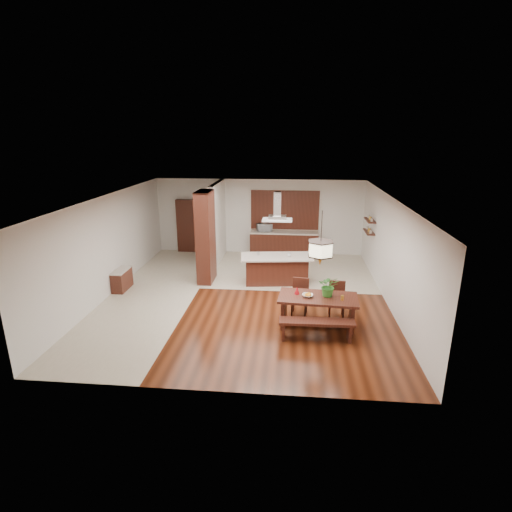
# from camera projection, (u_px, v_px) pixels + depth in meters

# --- Properties ---
(room_shell) EXTENTS (9.00, 9.04, 2.92)m
(room_shell) POSITION_uv_depth(u_px,v_px,m) (245.00, 228.00, 11.06)
(room_shell) COLOR #3A170A
(room_shell) RESTS_ON ground
(tile_hallway) EXTENTS (2.50, 9.00, 0.01)m
(tile_hallway) POSITION_uv_depth(u_px,v_px,m) (154.00, 293.00, 11.91)
(tile_hallway) COLOR beige
(tile_hallway) RESTS_ON ground
(tile_kitchen) EXTENTS (5.50, 4.00, 0.01)m
(tile_kitchen) POSITION_uv_depth(u_px,v_px,m) (290.00, 270.00, 13.93)
(tile_kitchen) COLOR beige
(tile_kitchen) RESTS_ON ground
(soffit_band) EXTENTS (8.00, 9.00, 0.02)m
(soffit_band) POSITION_uv_depth(u_px,v_px,m) (245.00, 198.00, 10.81)
(soffit_band) COLOR #3D210F
(soffit_band) RESTS_ON room_shell
(partition_pier) EXTENTS (0.45, 1.00, 2.90)m
(partition_pier) POSITION_uv_depth(u_px,v_px,m) (206.00, 237.00, 12.50)
(partition_pier) COLOR black
(partition_pier) RESTS_ON ground
(partition_stub) EXTENTS (0.18, 2.40, 2.90)m
(partition_stub) POSITION_uv_depth(u_px,v_px,m) (218.00, 223.00, 14.50)
(partition_stub) COLOR silver
(partition_stub) RESTS_ON ground
(hallway_console) EXTENTS (0.37, 0.88, 0.63)m
(hallway_console) POSITION_uv_depth(u_px,v_px,m) (122.00, 280.00, 12.10)
(hallway_console) COLOR black
(hallway_console) RESTS_ON ground
(hallway_doorway) EXTENTS (1.10, 0.20, 2.10)m
(hallway_doorway) POSITION_uv_depth(u_px,v_px,m) (191.00, 226.00, 15.78)
(hallway_doorway) COLOR black
(hallway_doorway) RESTS_ON ground
(rear_counter) EXTENTS (2.60, 0.62, 0.95)m
(rear_counter) POSITION_uv_depth(u_px,v_px,m) (284.00, 244.00, 15.43)
(rear_counter) COLOR black
(rear_counter) RESTS_ON ground
(kitchen_window) EXTENTS (2.60, 0.08, 1.50)m
(kitchen_window) POSITION_uv_depth(u_px,v_px,m) (285.00, 210.00, 15.30)
(kitchen_window) COLOR olive
(kitchen_window) RESTS_ON room_shell
(shelf_lower) EXTENTS (0.26, 0.90, 0.04)m
(shelf_lower) POSITION_uv_depth(u_px,v_px,m) (369.00, 232.00, 13.38)
(shelf_lower) COLOR black
(shelf_lower) RESTS_ON room_shell
(shelf_upper) EXTENTS (0.26, 0.90, 0.04)m
(shelf_upper) POSITION_uv_depth(u_px,v_px,m) (370.00, 220.00, 13.26)
(shelf_upper) COLOR black
(shelf_upper) RESTS_ON room_shell
(dining_table) EXTENTS (1.96, 1.09, 0.79)m
(dining_table) POSITION_uv_depth(u_px,v_px,m) (318.00, 305.00, 9.71)
(dining_table) COLOR black
(dining_table) RESTS_ON ground
(dining_bench) EXTENTS (1.73, 0.41, 0.48)m
(dining_bench) POSITION_uv_depth(u_px,v_px,m) (316.00, 330.00, 9.17)
(dining_bench) COLOR black
(dining_bench) RESTS_ON ground
(dining_chair_left) EXTENTS (0.48, 0.48, 0.97)m
(dining_chair_left) POSITION_uv_depth(u_px,v_px,m) (300.00, 298.00, 10.36)
(dining_chair_left) COLOR black
(dining_chair_left) RESTS_ON ground
(dining_chair_right) EXTENTS (0.44, 0.44, 0.94)m
(dining_chair_right) POSITION_uv_depth(u_px,v_px,m) (337.00, 300.00, 10.21)
(dining_chair_right) COLOR black
(dining_chair_right) RESTS_ON ground
(pendant_lantern) EXTENTS (0.64, 0.64, 1.31)m
(pendant_lantern) POSITION_uv_depth(u_px,v_px,m) (321.00, 238.00, 9.22)
(pendant_lantern) COLOR #F7EDBD
(pendant_lantern) RESTS_ON room_shell
(foliage_plant) EXTENTS (0.51, 0.45, 0.53)m
(foliage_plant) POSITION_uv_depth(u_px,v_px,m) (329.00, 286.00, 9.60)
(foliage_plant) COLOR #307727
(foliage_plant) RESTS_ON dining_table
(fruit_bowl) EXTENTS (0.29, 0.29, 0.06)m
(fruit_bowl) POSITION_uv_depth(u_px,v_px,m) (307.00, 295.00, 9.63)
(fruit_bowl) COLOR beige
(fruit_bowl) RESTS_ON dining_table
(napkin_cone) EXTENTS (0.13, 0.13, 0.20)m
(napkin_cone) POSITION_uv_depth(u_px,v_px,m) (297.00, 290.00, 9.78)
(napkin_cone) COLOR #A70B14
(napkin_cone) RESTS_ON dining_table
(gold_ornament) EXTENTS (0.08, 0.08, 0.11)m
(gold_ornament) POSITION_uv_depth(u_px,v_px,m) (342.00, 298.00, 9.44)
(gold_ornament) COLOR gold
(gold_ornament) RESTS_ON dining_table
(kitchen_island) EXTENTS (2.31, 1.21, 0.91)m
(kitchen_island) POSITION_uv_depth(u_px,v_px,m) (276.00, 269.00, 12.58)
(kitchen_island) COLOR black
(kitchen_island) RESTS_ON ground
(range_hood) EXTENTS (0.90, 0.55, 0.87)m
(range_hood) POSITION_uv_depth(u_px,v_px,m) (277.00, 206.00, 12.00)
(range_hood) COLOR silver
(range_hood) RESTS_ON room_shell
(island_cup) EXTENTS (0.15, 0.15, 0.10)m
(island_cup) POSITION_uv_depth(u_px,v_px,m) (289.00, 255.00, 12.32)
(island_cup) COLOR silver
(island_cup) RESTS_ON kitchen_island
(microwave) EXTENTS (0.63, 0.54, 0.30)m
(microwave) POSITION_uv_depth(u_px,v_px,m) (264.00, 228.00, 15.32)
(microwave) COLOR silver
(microwave) RESTS_ON rear_counter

